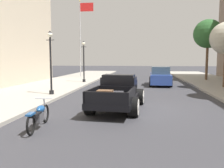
# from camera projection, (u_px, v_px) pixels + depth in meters

# --- Properties ---
(ground_plane) EXTENTS (140.00, 140.00, 0.00)m
(ground_plane) POSITION_uv_depth(u_px,v_px,m) (137.00, 109.00, 10.98)
(ground_plane) COLOR #333338
(hotrod_truck_black) EXTENTS (2.43, 5.03, 1.58)m
(hotrod_truck_black) POSITION_uv_depth(u_px,v_px,m) (119.00, 92.00, 11.04)
(hotrod_truck_black) COLOR black
(hotrod_truck_black) RESTS_ON ground
(motorcycle_parked) EXTENTS (0.62, 2.12, 0.93)m
(motorcycle_parked) POSITION_uv_depth(u_px,v_px,m) (39.00, 115.00, 7.79)
(motorcycle_parked) COLOR black
(motorcycle_parked) RESTS_ON ground
(car_background_blue) EXTENTS (1.97, 4.35, 1.65)m
(car_background_blue) POSITION_uv_depth(u_px,v_px,m) (160.00, 77.00, 20.67)
(car_background_blue) COLOR #284293
(car_background_blue) RESTS_ON ground
(street_lamp_near) EXTENTS (0.50, 0.32, 3.85)m
(street_lamp_near) POSITION_uv_depth(u_px,v_px,m) (51.00, 58.00, 14.25)
(street_lamp_near) COLOR black
(street_lamp_near) RESTS_ON sidewalk_left
(street_lamp_far) EXTENTS (0.50, 0.32, 3.85)m
(street_lamp_far) POSITION_uv_depth(u_px,v_px,m) (84.00, 58.00, 22.09)
(street_lamp_far) COLOR black
(street_lamp_far) RESTS_ON sidewalk_left
(flagpole) EXTENTS (1.74, 0.16, 9.16)m
(flagpole) POSITION_uv_depth(u_px,v_px,m) (82.00, 30.00, 28.52)
(flagpole) COLOR #B2B2B7
(flagpole) RESTS_ON sidewalk_left
(street_tree_third) EXTENTS (2.95, 2.95, 6.22)m
(street_tree_third) POSITION_uv_depth(u_px,v_px,m) (208.00, 34.00, 24.22)
(street_tree_third) COLOR brown
(street_tree_third) RESTS_ON sidewalk_right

